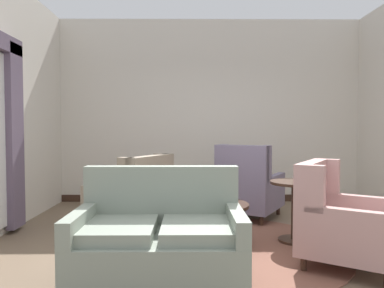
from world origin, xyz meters
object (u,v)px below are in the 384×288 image
armchair_far_left (340,222)px  armchair_near_window (249,188)px  porcelain_vase (217,188)px  coffee_table (213,212)px  side_table (294,205)px  armchair_beside_settee (135,199)px  settee (159,237)px

armchair_far_left → armchair_near_window: 1.88m
porcelain_vase → coffee_table: bearing=-143.2°
porcelain_vase → side_table: porcelain_vase is taller
armchair_far_left → armchair_beside_settee: bearing=94.3°
porcelain_vase → side_table: (0.89, 0.10, -0.21)m
side_table → armchair_beside_settee: bearing=167.3°
settee → armchair_near_window: size_ratio=1.18×
porcelain_vase → armchair_far_left: armchair_far_left is taller
armchair_far_left → armchair_beside_settee: 2.40m
coffee_table → armchair_near_window: 1.37m
settee → armchair_far_left: (1.69, 0.44, 0.01)m
porcelain_vase → armchair_far_left: bearing=-27.8°
coffee_table → porcelain_vase: 0.27m
settee → side_table: bearing=37.7°
armchair_near_window → armchair_beside_settee: bearing=54.2°
settee → armchair_beside_settee: size_ratio=1.21×
side_table → porcelain_vase: bearing=-173.8°
coffee_table → settee: size_ratio=0.58×
coffee_table → settee: (-0.51, -0.99, 0.03)m
armchair_beside_settee → side_table: size_ratio=1.61×
coffee_table → armchair_near_window: size_ratio=0.68×
armchair_beside_settee → coffee_table: bearing=87.4°
coffee_table → armchair_near_window: (0.60, 1.23, 0.06)m
armchair_beside_settee → armchair_near_window: bearing=141.5°
coffee_table → porcelain_vase: porcelain_vase is taller
armchair_beside_settee → side_table: (1.89, -0.43, 0.01)m
porcelain_vase → side_table: bearing=6.2°
porcelain_vase → armchair_beside_settee: 1.15m
coffee_table → side_table: side_table is taller
coffee_table → armchair_beside_settee: (-0.95, 0.56, 0.04)m
coffee_table → side_table: bearing=8.2°
settee → armchair_far_left: size_ratio=1.19×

